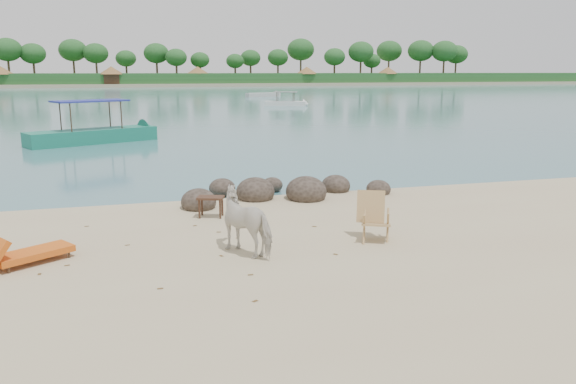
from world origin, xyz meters
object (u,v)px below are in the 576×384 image
object	(u,v)px
boulders	(278,192)
deck_chair	(376,219)
cow	(249,222)
side_table	(211,208)
boat_near	(91,108)
lounge_chair	(33,251)

from	to	relation	value
boulders	deck_chair	distance (m)	4.77
cow	side_table	world-z (taller)	cow
boulders	cow	bearing A→B (deg)	-111.21
deck_chair	boat_near	xyz separation A→B (m)	(-6.92, 19.94, 1.26)
boat_near	lounge_chair	bearing A→B (deg)	-115.64
side_table	cow	bearing A→B (deg)	-64.00
boulders	deck_chair	bearing A→B (deg)	-78.37
cow	deck_chair	bearing A→B (deg)	147.64
side_table	deck_chair	size ratio (longest dim) A/B	0.62
cow	deck_chair	size ratio (longest dim) A/B	1.48
deck_chair	boulders	bearing A→B (deg)	126.92
boulders	deck_chair	xyz separation A→B (m)	(0.96, -4.66, 0.34)
deck_chair	side_table	bearing A→B (deg)	162.28
lounge_chair	boat_near	bearing A→B (deg)	56.99
boulders	cow	size ratio (longest dim) A/B	4.07
side_table	lounge_chair	xyz separation A→B (m)	(-3.73, -2.49, 0.00)
side_table	boulders	bearing A→B (deg)	57.20
cow	side_table	bearing A→B (deg)	-115.56
side_table	lounge_chair	world-z (taller)	lounge_chair
boat_near	deck_chair	bearing A→B (deg)	-96.64
boulders	lounge_chair	bearing A→B (deg)	-144.51
lounge_chair	deck_chair	bearing A→B (deg)	-36.86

